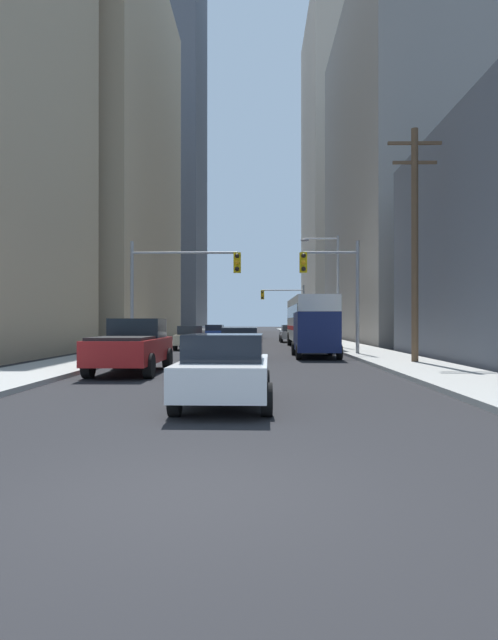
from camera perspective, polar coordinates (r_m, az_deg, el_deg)
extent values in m
plane|color=black|center=(5.77, -6.66, -18.14)|extent=(400.00, 400.00, 0.00)
cube|color=#9E9E99|center=(55.98, -6.81, -1.95)|extent=(3.12, 160.00, 0.15)
cube|color=#9E9E99|center=(55.80, 7.29, -1.96)|extent=(3.12, 160.00, 0.15)
cube|color=silver|center=(37.14, 6.47, 0.06)|extent=(2.53, 11.51, 2.90)
cube|color=black|center=(37.05, 4.53, 0.86)|extent=(0.05, 10.58, 0.80)
cube|color=red|center=(37.04, 4.52, -0.84)|extent=(0.04, 10.58, 0.28)
cylinder|color=black|center=(41.08, 4.30, -1.99)|extent=(0.32, 1.00, 1.00)
cylinder|color=black|center=(41.29, 7.56, -1.98)|extent=(0.32, 1.00, 1.00)
cylinder|color=black|center=(33.86, 5.01, -2.37)|extent=(0.32, 1.00, 1.00)
cylinder|color=black|center=(34.10, 8.95, -2.35)|extent=(0.32, 1.00, 1.00)
cube|color=maroon|center=(19.19, -12.27, -3.12)|extent=(2.00, 5.40, 0.80)
cube|color=black|center=(20.11, -11.63, -0.85)|extent=(1.80, 1.80, 0.70)
cube|color=black|center=(17.86, -13.26, -1.89)|extent=(1.76, 2.38, 0.10)
cylinder|color=black|center=(21.12, -13.74, -3.94)|extent=(0.28, 0.80, 0.80)
cylinder|color=black|center=(20.71, -8.58, -4.02)|extent=(0.28, 0.80, 0.80)
cylinder|color=black|center=(17.80, -16.57, -4.64)|extent=(0.28, 0.80, 0.80)
cylinder|color=black|center=(17.32, -10.48, -4.76)|extent=(0.28, 0.80, 0.80)
cube|color=#141E4C|center=(27.37, 6.99, -1.19)|extent=(2.15, 5.25, 1.90)
cube|color=black|center=(29.96, 6.47, -0.30)|extent=(1.76, 0.07, 0.60)
cylinder|color=black|center=(28.98, 4.76, -3.01)|extent=(0.24, 0.72, 0.72)
cylinder|color=black|center=(29.17, 8.53, -2.99)|extent=(0.24, 0.72, 0.72)
cylinder|color=black|center=(25.66, 5.25, -3.37)|extent=(0.24, 0.72, 0.72)
cylinder|color=black|center=(25.88, 9.50, -3.35)|extent=(0.24, 0.72, 0.72)
cube|color=white|center=(11.58, -2.54, -5.82)|extent=(1.88, 4.24, 0.65)
cube|color=black|center=(11.39, -2.59, -2.88)|extent=(1.62, 1.93, 0.55)
cylinder|color=black|center=(13.03, -6.00, -6.63)|extent=(0.22, 0.64, 0.64)
cylinder|color=black|center=(12.93, 1.68, -6.68)|extent=(0.22, 0.64, 0.64)
cylinder|color=black|center=(10.38, -7.82, -8.27)|extent=(0.22, 0.64, 0.64)
cylinder|color=black|center=(10.27, 1.86, -8.37)|extent=(0.22, 0.64, 0.64)
cube|color=black|center=(25.03, -0.98, -2.80)|extent=(1.82, 4.21, 0.65)
cube|color=black|center=(24.86, -0.99, -1.44)|extent=(1.60, 1.91, 0.55)
cylinder|color=black|center=(26.43, -2.75, -3.37)|extent=(0.22, 0.64, 0.64)
cylinder|color=black|center=(26.37, 1.00, -3.38)|extent=(0.22, 0.64, 0.64)
cylinder|color=black|center=(23.75, -3.18, -3.73)|extent=(0.22, 0.64, 0.64)
cylinder|color=black|center=(23.69, 1.01, -3.74)|extent=(0.22, 0.64, 0.64)
cube|color=#C6B793|center=(35.32, -6.05, -2.05)|extent=(1.82, 4.21, 0.65)
cube|color=black|center=(35.16, -6.08, -1.08)|extent=(1.59, 1.91, 0.55)
cylinder|color=black|center=(36.78, -7.13, -2.48)|extent=(0.22, 0.64, 0.64)
cylinder|color=black|center=(36.58, -4.45, -2.49)|extent=(0.22, 0.64, 0.64)
cylinder|color=black|center=(34.12, -7.77, -2.66)|extent=(0.22, 0.64, 0.64)
cylinder|color=black|center=(33.90, -4.88, -2.67)|extent=(0.22, 0.64, 0.64)
cube|color=slate|center=(47.78, 4.42, -1.57)|extent=(1.86, 4.23, 0.65)
cube|color=black|center=(47.62, 4.43, -0.85)|extent=(1.61, 1.92, 0.55)
cylinder|color=black|center=(49.09, 3.32, -1.91)|extent=(0.22, 0.64, 0.64)
cylinder|color=black|center=(49.19, 5.33, -1.91)|extent=(0.22, 0.64, 0.64)
cylinder|color=black|center=(46.41, 3.45, -2.01)|extent=(0.22, 0.64, 0.64)
cylinder|color=black|center=(46.51, 5.58, -2.01)|extent=(0.22, 0.64, 0.64)
cube|color=navy|center=(51.80, -3.63, -1.46)|extent=(1.96, 4.27, 0.65)
cube|color=black|center=(51.64, -3.64, -0.80)|extent=(1.66, 1.96, 0.55)
cylinder|color=black|center=(53.22, -4.44, -1.78)|extent=(0.22, 0.64, 0.64)
cylinder|color=black|center=(53.08, -2.58, -1.78)|extent=(0.22, 0.64, 0.64)
cylinder|color=black|center=(50.54, -4.73, -1.86)|extent=(0.22, 0.64, 0.64)
cylinder|color=black|center=(50.40, -2.77, -1.87)|extent=(0.22, 0.64, 0.64)
cylinder|color=gray|center=(29.00, -12.23, 2.21)|extent=(0.18, 0.18, 6.00)
cylinder|color=gray|center=(28.70, -6.81, 7.04)|extent=(5.52, 0.12, 0.12)
cube|color=gold|center=(28.40, -1.25, 6.05)|extent=(0.38, 0.30, 1.05)
sphere|color=black|center=(28.27, -1.26, 6.77)|extent=(0.24, 0.24, 0.24)
sphere|color=#F9A514|center=(28.23, -1.26, 6.09)|extent=(0.24, 0.24, 0.24)
sphere|color=black|center=(28.19, -1.26, 5.40)|extent=(0.24, 0.24, 0.24)
cylinder|color=gray|center=(28.70, 11.36, 2.24)|extent=(0.18, 0.18, 6.00)
cylinder|color=gray|center=(28.69, 8.56, 7.05)|extent=(2.82, 0.12, 0.12)
cube|color=gold|center=(28.47, 5.73, 6.04)|extent=(0.38, 0.30, 1.05)
sphere|color=black|center=(28.34, 5.76, 6.76)|extent=(0.24, 0.24, 0.24)
sphere|color=#F9A514|center=(28.31, 5.76, 6.07)|extent=(0.24, 0.24, 0.24)
sphere|color=black|center=(28.27, 5.76, 5.39)|extent=(0.24, 0.24, 0.24)
cylinder|color=gray|center=(61.79, 5.78, 0.92)|extent=(0.18, 0.18, 6.00)
cylinder|color=gray|center=(61.74, 3.61, 3.15)|extent=(4.69, 0.12, 0.12)
cube|color=gold|center=(61.64, 1.43, 2.67)|extent=(0.38, 0.30, 1.05)
sphere|color=black|center=(61.49, 1.43, 2.99)|extent=(0.24, 0.24, 0.24)
sphere|color=#F9A514|center=(61.47, 1.43, 2.68)|extent=(0.24, 0.24, 0.24)
sphere|color=black|center=(61.46, 1.43, 2.36)|extent=(0.24, 0.24, 0.24)
cylinder|color=brown|center=(23.44, 17.06, 7.38)|extent=(0.28, 0.28, 9.74)
cube|color=brown|center=(24.38, 17.05, 17.38)|extent=(2.20, 0.12, 0.12)
cube|color=brown|center=(24.15, 17.05, 15.57)|extent=(1.80, 0.12, 0.12)
cylinder|color=gray|center=(36.30, 9.33, 2.91)|extent=(0.16, 0.16, 7.50)
cylinder|color=gray|center=(36.53, 7.61, 8.49)|extent=(2.18, 0.10, 0.10)
ellipsoid|color=#4C4C51|center=(36.40, 5.89, 8.36)|extent=(0.56, 0.32, 0.20)
cube|color=tan|center=(58.60, -22.42, 15.85)|extent=(25.95, 27.78, 35.95)
cube|color=#4C515B|center=(104.68, -9.77, 18.80)|extent=(16.74, 19.55, 71.76)
cube|color=gray|center=(55.22, 18.11, 14.67)|extent=(15.32, 29.19, 31.90)
cube|color=#B7A893|center=(101.40, 10.46, 14.99)|extent=(14.76, 27.46, 56.71)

